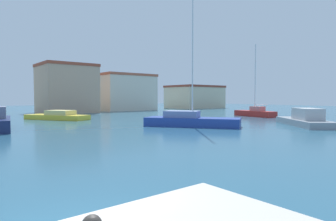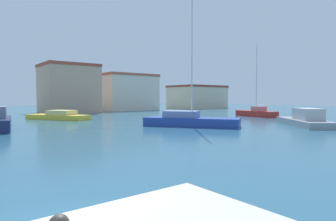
{
  "view_description": "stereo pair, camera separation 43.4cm",
  "coord_description": "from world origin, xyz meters",
  "px_view_note": "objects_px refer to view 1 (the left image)",
  "views": [
    {
      "loc": [
        -1.98,
        -5.5,
        2.74
      ],
      "look_at": [
        17.83,
        19.03,
        1.31
      ],
      "focal_mm": 31.25,
      "sensor_mm": 36.0,
      "label": 1
    },
    {
      "loc": [
        -1.64,
        -5.77,
        2.74
      ],
      "look_at": [
        17.83,
        19.03,
        1.31
      ],
      "focal_mm": 31.25,
      "sensor_mm": 36.0,
      "label": 2
    }
  ],
  "objects_px": {
    "motorboat_yellow_mid_harbor": "(58,116)",
    "sailboat_blue_inner_mooring": "(191,120)",
    "sailboat_red_near_pier": "(255,113)",
    "motorboat_grey_outer_mooring": "(305,120)"
  },
  "relations": [
    {
      "from": "motorboat_yellow_mid_harbor",
      "to": "sailboat_blue_inner_mooring",
      "type": "bearing_deg",
      "value": -66.73
    },
    {
      "from": "sailboat_red_near_pier",
      "to": "sailboat_blue_inner_mooring",
      "type": "relative_size",
      "value": 0.69
    },
    {
      "from": "sailboat_red_near_pier",
      "to": "sailboat_blue_inner_mooring",
      "type": "distance_m",
      "value": 17.45
    },
    {
      "from": "sailboat_red_near_pier",
      "to": "motorboat_grey_outer_mooring",
      "type": "bearing_deg",
      "value": -125.22
    },
    {
      "from": "sailboat_red_near_pier",
      "to": "motorboat_grey_outer_mooring",
      "type": "height_order",
      "value": "sailboat_red_near_pier"
    },
    {
      "from": "sailboat_blue_inner_mooring",
      "to": "motorboat_yellow_mid_harbor",
      "type": "height_order",
      "value": "sailboat_blue_inner_mooring"
    },
    {
      "from": "sailboat_blue_inner_mooring",
      "to": "motorboat_yellow_mid_harbor",
      "type": "relative_size",
      "value": 1.79
    },
    {
      "from": "motorboat_grey_outer_mooring",
      "to": "motorboat_yellow_mid_harbor",
      "type": "xyz_separation_m",
      "value": [
        -16.13,
        22.69,
        -0.15
      ]
    },
    {
      "from": "sailboat_blue_inner_mooring",
      "to": "motorboat_grey_outer_mooring",
      "type": "bearing_deg",
      "value": -35.12
    },
    {
      "from": "sailboat_blue_inner_mooring",
      "to": "motorboat_grey_outer_mooring",
      "type": "height_order",
      "value": "sailboat_blue_inner_mooring"
    }
  ]
}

